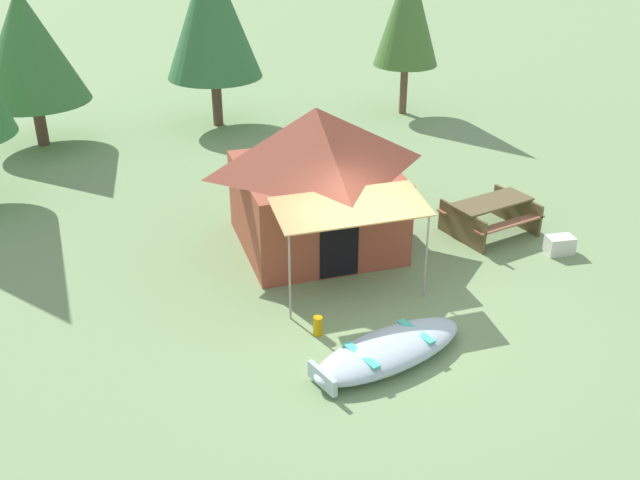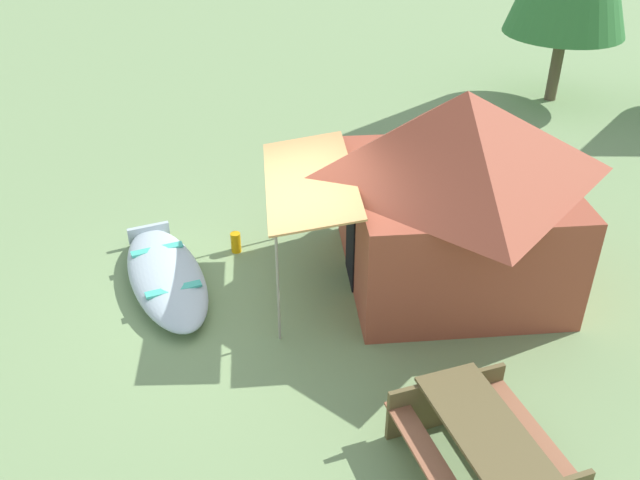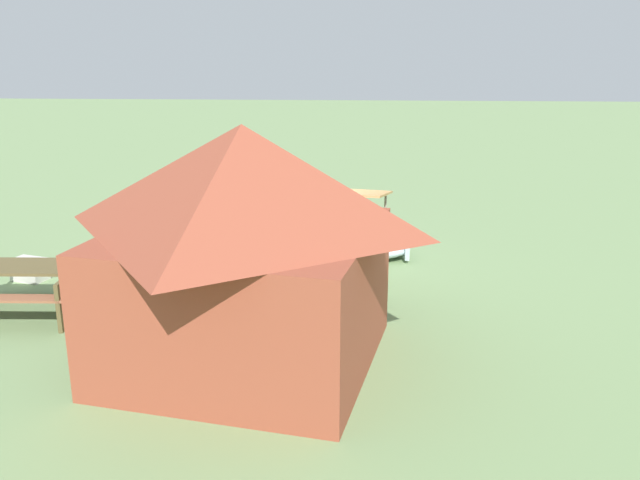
{
  "view_description": "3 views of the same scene",
  "coord_description": "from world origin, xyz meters",
  "px_view_note": "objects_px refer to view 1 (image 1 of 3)",
  "views": [
    {
      "loc": [
        -6.19,
        -9.39,
        7.05
      ],
      "look_at": [
        -0.55,
        1.16,
        0.97
      ],
      "focal_mm": 41.29,
      "sensor_mm": 36.0,
      "label": 1
    },
    {
      "loc": [
        7.89,
        -1.5,
        6.01
      ],
      "look_at": [
        -0.2,
        0.84,
        0.72
      ],
      "focal_mm": 38.1,
      "sensor_mm": 36.0,
      "label": 2
    },
    {
      "loc": [
        -1.19,
        10.28,
        3.77
      ],
      "look_at": [
        -0.53,
        0.3,
        0.87
      ],
      "focal_mm": 37.38,
      "sensor_mm": 36.0,
      "label": 3
    }
  ],
  "objects_px": {
    "pine_tree_side": "(211,13)",
    "picnic_table": "(490,213)",
    "beached_rowboat": "(388,350)",
    "pine_tree_back_right": "(408,11)",
    "pine_tree_back_left": "(26,46)",
    "cooler_box": "(560,245)",
    "canvas_cabin_tent": "(316,176)",
    "fuel_can": "(318,326)"
  },
  "relations": [
    {
      "from": "fuel_can",
      "to": "pine_tree_side",
      "type": "xyz_separation_m",
      "value": [
        2.64,
        11.46,
        3.15
      ]
    },
    {
      "from": "canvas_cabin_tent",
      "to": "pine_tree_back_right",
      "type": "xyz_separation_m",
      "value": [
        6.74,
        6.82,
        1.64
      ]
    },
    {
      "from": "cooler_box",
      "to": "pine_tree_back_left",
      "type": "xyz_separation_m",
      "value": [
        -8.13,
        11.82,
        2.6
      ]
    },
    {
      "from": "pine_tree_back_right",
      "to": "pine_tree_side",
      "type": "height_order",
      "value": "pine_tree_side"
    },
    {
      "from": "cooler_box",
      "to": "fuel_can",
      "type": "relative_size",
      "value": 1.62
    },
    {
      "from": "cooler_box",
      "to": "beached_rowboat",
      "type": "bearing_deg",
      "value": -164.18
    },
    {
      "from": "cooler_box",
      "to": "fuel_can",
      "type": "xyz_separation_m",
      "value": [
        -5.72,
        -0.27,
        -0.02
      ]
    },
    {
      "from": "beached_rowboat",
      "to": "pine_tree_side",
      "type": "bearing_deg",
      "value": 81.06
    },
    {
      "from": "picnic_table",
      "to": "pine_tree_side",
      "type": "relative_size",
      "value": 0.36
    },
    {
      "from": "fuel_can",
      "to": "pine_tree_side",
      "type": "height_order",
      "value": "pine_tree_side"
    },
    {
      "from": "pine_tree_back_left",
      "to": "pine_tree_back_right",
      "type": "height_order",
      "value": "pine_tree_back_right"
    },
    {
      "from": "cooler_box",
      "to": "pine_tree_back_right",
      "type": "distance_m",
      "value": 10.31
    },
    {
      "from": "pine_tree_back_right",
      "to": "beached_rowboat",
      "type": "bearing_deg",
      "value": -124.84
    },
    {
      "from": "canvas_cabin_tent",
      "to": "fuel_can",
      "type": "distance_m",
      "value": 3.61
    },
    {
      "from": "pine_tree_back_left",
      "to": "pine_tree_side",
      "type": "height_order",
      "value": "pine_tree_side"
    },
    {
      "from": "beached_rowboat",
      "to": "pine_tree_back_right",
      "type": "xyz_separation_m",
      "value": [
        7.63,
        10.97,
        2.97
      ]
    },
    {
      "from": "canvas_cabin_tent",
      "to": "pine_tree_side",
      "type": "xyz_separation_m",
      "value": [
        1.1,
        8.48,
        1.79
      ]
    },
    {
      "from": "picnic_table",
      "to": "pine_tree_back_left",
      "type": "relative_size",
      "value": 0.42
    },
    {
      "from": "cooler_box",
      "to": "canvas_cabin_tent",
      "type": "bearing_deg",
      "value": 147.07
    },
    {
      "from": "beached_rowboat",
      "to": "pine_tree_back_right",
      "type": "bearing_deg",
      "value": 55.16
    },
    {
      "from": "canvas_cabin_tent",
      "to": "fuel_can",
      "type": "bearing_deg",
      "value": -117.37
    },
    {
      "from": "beached_rowboat",
      "to": "picnic_table",
      "type": "distance_m",
      "value": 5.27
    },
    {
      "from": "pine_tree_back_right",
      "to": "pine_tree_side",
      "type": "xyz_separation_m",
      "value": [
        -5.65,
        1.66,
        0.15
      ]
    },
    {
      "from": "canvas_cabin_tent",
      "to": "fuel_can",
      "type": "xyz_separation_m",
      "value": [
        -1.54,
        -2.98,
        -1.35
      ]
    },
    {
      "from": "canvas_cabin_tent",
      "to": "pine_tree_side",
      "type": "distance_m",
      "value": 8.74
    },
    {
      "from": "beached_rowboat",
      "to": "fuel_can",
      "type": "height_order",
      "value": "beached_rowboat"
    },
    {
      "from": "beached_rowboat",
      "to": "pine_tree_back_right",
      "type": "relative_size",
      "value": 0.61
    },
    {
      "from": "beached_rowboat",
      "to": "pine_tree_back_right",
      "type": "distance_m",
      "value": 13.69
    },
    {
      "from": "picnic_table",
      "to": "cooler_box",
      "type": "height_order",
      "value": "picnic_table"
    },
    {
      "from": "picnic_table",
      "to": "cooler_box",
      "type": "bearing_deg",
      "value": -65.47
    },
    {
      "from": "pine_tree_back_right",
      "to": "pine_tree_side",
      "type": "bearing_deg",
      "value": 163.62
    },
    {
      "from": "cooler_box",
      "to": "pine_tree_back_left",
      "type": "distance_m",
      "value": 14.58
    },
    {
      "from": "fuel_can",
      "to": "canvas_cabin_tent",
      "type": "bearing_deg",
      "value": 62.63
    },
    {
      "from": "pine_tree_back_left",
      "to": "pine_tree_back_right",
      "type": "relative_size",
      "value": 0.9
    },
    {
      "from": "fuel_can",
      "to": "pine_tree_back_left",
      "type": "distance_m",
      "value": 12.6
    },
    {
      "from": "canvas_cabin_tent",
      "to": "pine_tree_back_right",
      "type": "relative_size",
      "value": 1.0
    },
    {
      "from": "cooler_box",
      "to": "pine_tree_side",
      "type": "relative_size",
      "value": 0.11
    },
    {
      "from": "canvas_cabin_tent",
      "to": "picnic_table",
      "type": "relative_size",
      "value": 2.61
    },
    {
      "from": "pine_tree_side",
      "to": "picnic_table",
      "type": "bearing_deg",
      "value": -76.0
    },
    {
      "from": "beached_rowboat",
      "to": "pine_tree_side",
      "type": "distance_m",
      "value": 13.16
    },
    {
      "from": "picnic_table",
      "to": "fuel_can",
      "type": "distance_m",
      "value": 5.36
    },
    {
      "from": "canvas_cabin_tent",
      "to": "cooler_box",
      "type": "relative_size",
      "value": 8.75
    }
  ]
}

